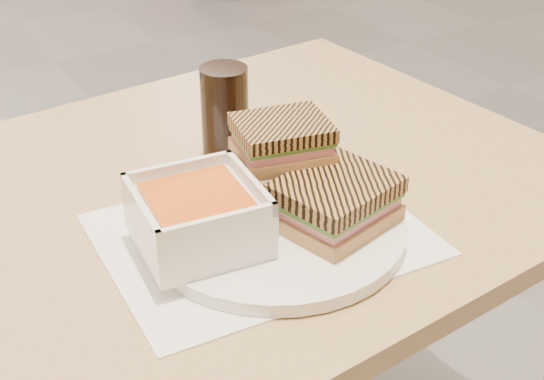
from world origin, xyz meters
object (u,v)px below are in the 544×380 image
main_table (127,296)px  soup_bowl (198,219)px  plate (276,229)px  panini_lower (336,202)px  cola_glass (225,116)px

main_table → soup_bowl: size_ratio=8.65×
main_table → plate: size_ratio=4.24×
soup_bowl → panini_lower: soup_bowl is taller
panini_lower → cola_glass: size_ratio=1.10×
cola_glass → soup_bowl: bearing=-126.3°
main_table → panini_lower: size_ratio=8.56×
main_table → soup_bowl: (0.05, -0.11, 0.16)m
main_table → panini_lower: bearing=-38.9°
cola_glass → panini_lower: bearing=-85.5°
soup_bowl → cola_glass: size_ratio=1.09×
soup_bowl → panini_lower: (0.15, -0.05, -0.00)m
plate → cola_glass: cola_glass is taller
soup_bowl → panini_lower: bearing=-17.6°
plate → soup_bowl: soup_bowl is taller
plate → soup_bowl: size_ratio=2.04×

